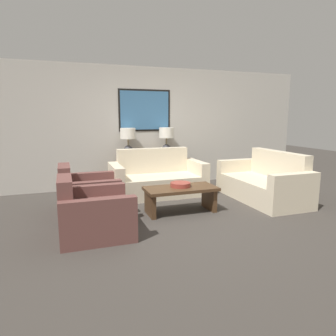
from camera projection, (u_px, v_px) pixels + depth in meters
name	position (u px, v px, depth m)	size (l,w,h in m)	color
ground_plane	(187.00, 219.00, 4.64)	(20.00, 20.00, 0.00)	#3D3833
back_wall	(144.00, 127.00, 6.77)	(7.88, 0.12, 2.65)	beige
console_table	(148.00, 171.00, 6.69)	(1.30, 0.37, 0.73)	brown
table_lamp_left	(128.00, 138.00, 6.42)	(0.32, 0.32, 0.60)	#333338
table_lamp_right	(166.00, 137.00, 6.71)	(0.32, 0.32, 0.60)	#333338
couch_by_back_wall	(157.00, 180.00, 6.05)	(1.85, 0.92, 0.91)	beige
couch_by_side	(264.00, 184.00, 5.69)	(0.92, 1.85, 0.91)	beige
coffee_table	(181.00, 194.00, 4.92)	(1.18, 0.56, 0.42)	#4C331E
decorative_bowl	(180.00, 185.00, 4.94)	(0.33, 0.33, 0.07)	#93382D
armchair_near_back_wall	(87.00, 196.00, 4.93)	(0.93, 0.91, 0.81)	brown
armchair_near_camera	(93.00, 214.00, 3.97)	(0.93, 0.91, 0.81)	brown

